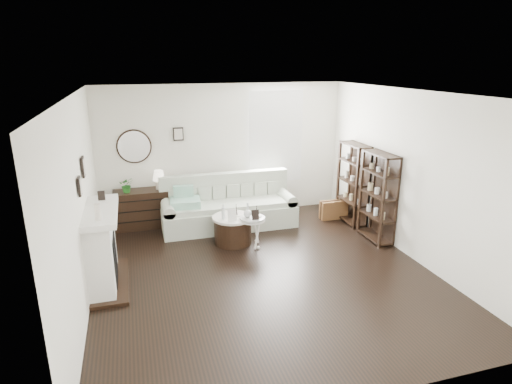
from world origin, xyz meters
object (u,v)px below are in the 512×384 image
object	(u,v)px
dresser	(144,209)
pedestal_table	(252,220)
drum_table	(233,230)
sofa	(228,209)

from	to	relation	value
dresser	pedestal_table	world-z (taller)	dresser
dresser	drum_table	size ratio (longest dim) A/B	1.54
sofa	pedestal_table	world-z (taller)	sofa
sofa	dresser	size ratio (longest dim) A/B	2.32
dresser	drum_table	bearing A→B (deg)	-40.50
drum_table	dresser	bearing A→B (deg)	139.50
pedestal_table	drum_table	bearing A→B (deg)	142.20
sofa	dresser	bearing A→B (deg)	166.18
sofa	drum_table	xyz separation A→B (m)	(-0.11, -0.87, -0.08)
drum_table	pedestal_table	xyz separation A→B (m)	(0.30, -0.23, 0.24)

